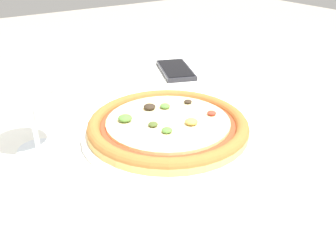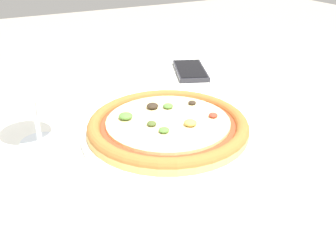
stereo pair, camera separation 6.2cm
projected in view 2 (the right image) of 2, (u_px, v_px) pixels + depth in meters
The scene contains 4 objects.
dining_table at pixel (142, 189), 0.62m from camera, with size 1.40×1.05×0.72m.
pizza_plate at pixel (168, 127), 0.62m from camera, with size 0.29×0.29×0.04m.
wine_glass_far_left at pixel (29, 76), 0.56m from camera, with size 0.09×0.09×0.16m.
cell_phone at pixel (190, 70), 0.91m from camera, with size 0.12×0.16×0.01m.
Camera 2 is at (-0.20, -0.47, 1.03)m, focal length 40.00 mm.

